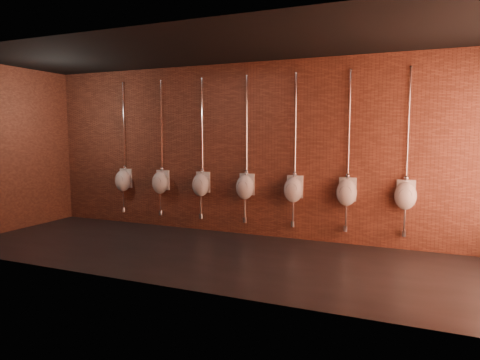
% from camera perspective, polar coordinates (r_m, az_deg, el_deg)
% --- Properties ---
extents(ground, '(8.50, 8.50, 0.00)m').
position_cam_1_polar(ground, '(6.94, -4.65, -9.75)').
color(ground, black).
rests_on(ground, ground).
extents(room_shell, '(8.54, 3.04, 3.22)m').
position_cam_1_polar(room_shell, '(6.67, -4.80, 7.11)').
color(room_shell, black).
rests_on(room_shell, ground).
extents(urinal_0, '(0.34, 0.30, 2.71)m').
position_cam_1_polar(urinal_0, '(9.35, -15.32, 0.01)').
color(urinal_0, white).
rests_on(urinal_0, ground).
extents(urinal_1, '(0.34, 0.30, 2.71)m').
position_cam_1_polar(urinal_1, '(8.80, -10.57, -0.24)').
color(urinal_1, white).
rests_on(urinal_1, ground).
extents(urinal_2, '(0.34, 0.30, 2.71)m').
position_cam_1_polar(urinal_2, '(8.33, -5.24, -0.53)').
color(urinal_2, white).
rests_on(urinal_2, ground).
extents(urinal_3, '(0.34, 0.30, 2.71)m').
position_cam_1_polar(urinal_3, '(7.93, 0.68, -0.84)').
color(urinal_3, white).
rests_on(urinal_3, ground).
extents(urinal_4, '(0.34, 0.30, 2.71)m').
position_cam_1_polar(urinal_4, '(7.63, 7.14, -1.17)').
color(urinal_4, white).
rests_on(urinal_4, ground).
extents(urinal_5, '(0.34, 0.30, 2.71)m').
position_cam_1_polar(urinal_5, '(7.44, 14.04, -1.51)').
color(urinal_5, white).
rests_on(urinal_5, ground).
extents(urinal_6, '(0.34, 0.30, 2.71)m').
position_cam_1_polar(urinal_6, '(7.35, 21.20, -1.84)').
color(urinal_6, white).
rests_on(urinal_6, ground).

